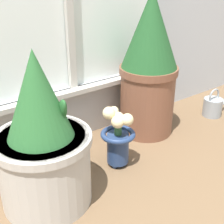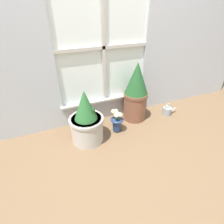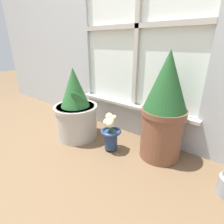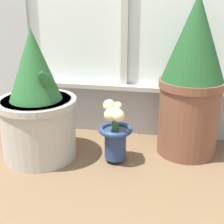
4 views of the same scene
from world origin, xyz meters
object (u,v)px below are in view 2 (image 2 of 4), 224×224
Objects in this scene: potted_plant_right at (136,93)px; flower_vase at (117,121)px; potted_plant_left at (86,121)px; watering_can at (167,111)px.

flower_vase is (-0.33, -0.17, -0.23)m from potted_plant_right.
potted_plant_right is (0.70, 0.19, 0.12)m from potted_plant_left.
potted_plant_right is at bearing 15.05° from potted_plant_left.
watering_can is (0.46, -0.11, -0.32)m from potted_plant_right.
potted_plant_left reaches higher than watering_can.
watering_can is at bearing -13.18° from potted_plant_right.
potted_plant_left is 0.73m from potted_plant_right.
flower_vase is at bearing -153.01° from potted_plant_right.
potted_plant_right is at bearing 26.99° from flower_vase.
potted_plant_left is 2.97× the size of watering_can.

